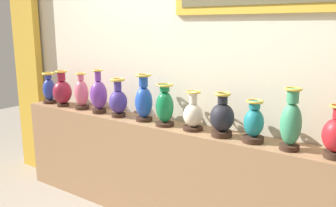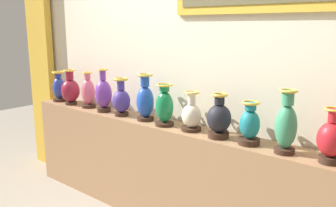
{
  "view_description": "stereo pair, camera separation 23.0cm",
  "coord_description": "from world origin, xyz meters",
  "views": [
    {
      "loc": [
        1.63,
        -2.33,
        1.66
      ],
      "look_at": [
        0.0,
        0.0,
        1.05
      ],
      "focal_mm": 38.12,
      "sensor_mm": 36.0,
      "label": 1
    },
    {
      "loc": [
        1.81,
        -2.19,
        1.66
      ],
      "look_at": [
        0.0,
        0.0,
        1.05
      ],
      "focal_mm": 38.12,
      "sensor_mm": 36.0,
      "label": 2
    }
  ],
  "objects": [
    {
      "name": "display_shelf",
      "position": [
        0.0,
        0.0,
        0.43
      ],
      "size": [
        3.31,
        0.31,
        0.87
      ],
      "primitive_type": "cube",
      "color": "#99704C",
      "rests_on": "ground_plane"
    },
    {
      "name": "back_wall",
      "position": [
        0.02,
        0.21,
        1.43
      ],
      "size": [
        4.53,
        0.14,
        2.83
      ],
      "color": "beige",
      "rests_on": "ground_plane"
    },
    {
      "name": "curtain_gold",
      "position": [
        -2.02,
        0.1,
        1.07
      ],
      "size": [
        0.39,
        0.08,
        2.14
      ],
      "primitive_type": "cube",
      "color": "gold",
      "rests_on": "ground_plane"
    },
    {
      "name": "vase_cobalt",
      "position": [
        -1.51,
        -0.02,
        1.02
      ],
      "size": [
        0.14,
        0.14,
        0.33
      ],
      "color": "#382319",
      "rests_on": "display_shelf"
    },
    {
      "name": "vase_burgundy",
      "position": [
        -1.27,
        -0.04,
        1.02
      ],
      "size": [
        0.19,
        0.19,
        0.36
      ],
      "color": "#382319",
      "rests_on": "display_shelf"
    },
    {
      "name": "vase_rose",
      "position": [
        -1.02,
        -0.01,
        1.02
      ],
      "size": [
        0.14,
        0.14,
        0.36
      ],
      "color": "#382319",
      "rests_on": "display_shelf"
    },
    {
      "name": "vase_violet",
      "position": [
        -0.76,
        -0.03,
        1.04
      ],
      "size": [
        0.16,
        0.16,
        0.41
      ],
      "color": "#382319",
      "rests_on": "display_shelf"
    },
    {
      "name": "vase_indigo",
      "position": [
        -0.52,
        -0.04,
        1.02
      ],
      "size": [
        0.16,
        0.16,
        0.35
      ],
      "color": "#382319",
      "rests_on": "display_shelf"
    },
    {
      "name": "vase_sapphire",
      "position": [
        -0.24,
        -0.01,
        1.04
      ],
      "size": [
        0.15,
        0.15,
        0.4
      ],
      "color": "#382319",
      "rests_on": "display_shelf"
    },
    {
      "name": "vase_emerald",
      "position": [
        -0.01,
        -0.04,
        1.03
      ],
      "size": [
        0.15,
        0.15,
        0.34
      ],
      "color": "#382319",
      "rests_on": "display_shelf"
    },
    {
      "name": "vase_ivory",
      "position": [
        0.25,
        -0.01,
        0.99
      ],
      "size": [
        0.16,
        0.16,
        0.31
      ],
      "color": "#382319",
      "rests_on": "display_shelf"
    },
    {
      "name": "vase_onyx",
      "position": [
        0.51,
        -0.03,
        1.01
      ],
      "size": [
        0.18,
        0.18,
        0.33
      ],
      "color": "#382319",
      "rests_on": "display_shelf"
    },
    {
      "name": "vase_teal",
      "position": [
        0.75,
        -0.03,
        1.0
      ],
      "size": [
        0.15,
        0.15,
        0.3
      ],
      "color": "#382319",
      "rests_on": "display_shelf"
    },
    {
      "name": "vase_jade",
      "position": [
        1.0,
        -0.05,
        1.05
      ],
      "size": [
        0.14,
        0.14,
        0.41
      ],
      "color": "#382319",
      "rests_on": "display_shelf"
    },
    {
      "name": "vase_crimson",
      "position": [
        1.28,
        -0.04,
        1.01
      ],
      "size": [
        0.17,
        0.17,
        0.33
      ],
      "color": "#382319",
      "rests_on": "display_shelf"
    }
  ]
}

